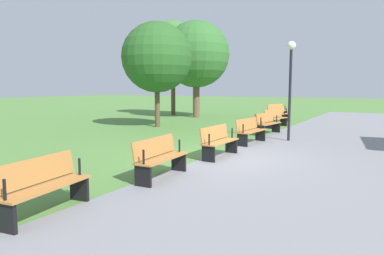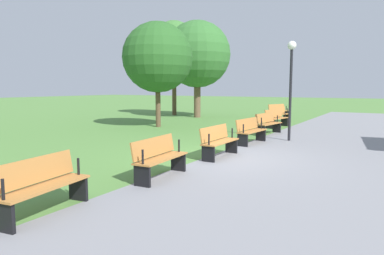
# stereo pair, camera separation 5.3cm
# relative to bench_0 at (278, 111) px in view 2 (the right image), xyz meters

# --- Properties ---
(ground_plane) EXTENTS (120.00, 120.00, 0.00)m
(ground_plane) POSITION_rel_bench_0_xyz_m (13.54, 2.42, -0.47)
(ground_plane) COLOR #54843D
(path_paving) EXTENTS (42.35, 5.34, 0.01)m
(path_paving) POSITION_rel_bench_0_xyz_m (13.54, 4.75, -0.46)
(path_paving) COLOR gray
(path_paving) RESTS_ON ground
(bench_0) EXTENTS (1.69, 1.00, 0.89)m
(bench_0) POSITION_rel_bench_0_xyz_m (0.00, 0.00, 0.00)
(bench_0) COLOR #B27538
(bench_0) RESTS_ON ground
(bench_1) EXTENTS (1.70, 0.90, 0.89)m
(bench_1) POSITION_rel_bench_0_xyz_m (2.63, 0.84, 0.00)
(bench_1) COLOR #B27538
(bench_1) RESTS_ON ground
(bench_2) EXTENTS (1.69, 0.80, 0.89)m
(bench_2) POSITION_rel_bench_0_xyz_m (5.31, 1.50, 0.00)
(bench_2) COLOR #B27538
(bench_2) RESTS_ON ground
(bench_3) EXTENTS (1.68, 0.69, 0.89)m
(bench_3) POSITION_rel_bench_0_xyz_m (8.04, 1.97, 0.00)
(bench_3) COLOR #B27538
(bench_3) RESTS_ON ground
(bench_4) EXTENTS (1.66, 0.58, 0.89)m
(bench_4) POSITION_rel_bench_0_xyz_m (10.78, 2.26, 0.00)
(bench_4) COLOR #B27538
(bench_4) RESTS_ON ground
(bench_5) EXTENTS (1.63, 0.47, 0.89)m
(bench_5) POSITION_rel_bench_0_xyz_m (13.54, 2.35, 0.00)
(bench_5) COLOR #B27538
(bench_5) RESTS_ON ground
(bench_6) EXTENTS (1.66, 0.58, 0.89)m
(bench_6) POSITION_rel_bench_0_xyz_m (16.31, 2.26, 0.00)
(bench_6) COLOR #B27538
(bench_6) RESTS_ON ground
(bench_7) EXTENTS (1.68, 0.69, 0.89)m
(bench_7) POSITION_rel_bench_0_xyz_m (19.05, 1.97, 0.00)
(bench_7) COLOR #B27538
(bench_7) RESTS_ON ground
(tree_1) EXTENTS (3.27, 3.27, 6.61)m
(tree_1) POSITION_rel_bench_0_xyz_m (1.41, -7.13, 4.48)
(tree_1) COLOR brown
(tree_1) RESTS_ON ground
(tree_2) EXTENTS (4.31, 4.31, 6.27)m
(tree_2) POSITION_rel_bench_0_xyz_m (2.29, -4.74, 3.63)
(tree_2) COLOR brown
(tree_2) RESTS_ON ground
(tree_3) EXTENTS (3.47, 3.47, 5.19)m
(tree_3) POSITION_rel_bench_0_xyz_m (8.17, -3.66, 2.98)
(tree_3) COLOR brown
(tree_3) RESTS_ON ground
(lamp_post) EXTENTS (0.32, 0.32, 3.66)m
(lamp_post) POSITION_rel_bench_0_xyz_m (9.42, 3.26, 2.11)
(lamp_post) COLOR black
(lamp_post) RESTS_ON ground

